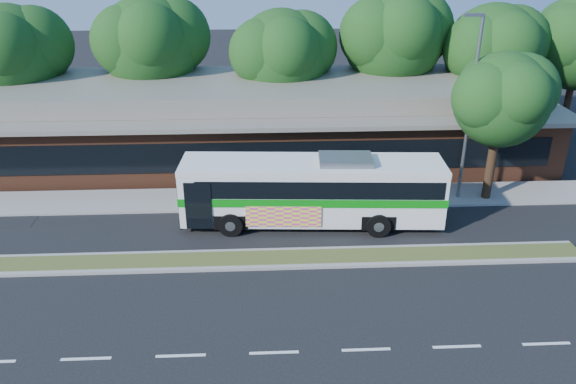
# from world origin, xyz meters

# --- Properties ---
(ground) EXTENTS (120.00, 120.00, 0.00)m
(ground) POSITION_xyz_m (0.00, 0.00, 0.00)
(ground) COLOR black
(ground) RESTS_ON ground
(median_strip) EXTENTS (26.00, 1.10, 0.15)m
(median_strip) POSITION_xyz_m (0.00, 0.60, 0.07)
(median_strip) COLOR #475122
(median_strip) RESTS_ON ground
(sidewalk) EXTENTS (44.00, 2.60, 0.12)m
(sidewalk) POSITION_xyz_m (0.00, 6.40, 0.06)
(sidewalk) COLOR gray
(sidewalk) RESTS_ON ground
(plaza_building) EXTENTS (33.20, 11.20, 4.45)m
(plaza_building) POSITION_xyz_m (0.00, 12.99, 2.13)
(plaza_building) COLOR brown
(plaza_building) RESTS_ON ground
(lamp_post) EXTENTS (0.93, 0.18, 9.07)m
(lamp_post) POSITION_xyz_m (9.56, 6.00, 4.90)
(lamp_post) COLOR slate
(lamp_post) RESTS_ON ground
(tree_bg_a) EXTENTS (6.47, 5.80, 8.63)m
(tree_bg_a) POSITION_xyz_m (-14.58, 15.14, 5.87)
(tree_bg_a) COLOR black
(tree_bg_a) RESTS_ON ground
(tree_bg_b) EXTENTS (6.69, 6.00, 9.00)m
(tree_bg_b) POSITION_xyz_m (-6.57, 16.14, 6.14)
(tree_bg_b) COLOR black
(tree_bg_b) RESTS_ON ground
(tree_bg_c) EXTENTS (6.24, 5.60, 8.26)m
(tree_bg_c) POSITION_xyz_m (1.40, 15.13, 5.59)
(tree_bg_c) COLOR black
(tree_bg_c) RESTS_ON ground
(tree_bg_d) EXTENTS (6.91, 6.20, 9.37)m
(tree_bg_d) POSITION_xyz_m (8.45, 16.15, 6.42)
(tree_bg_d) COLOR black
(tree_bg_d) RESTS_ON ground
(tree_bg_e) EXTENTS (6.47, 5.80, 8.50)m
(tree_bg_e) POSITION_xyz_m (14.42, 15.14, 5.74)
(tree_bg_e) COLOR black
(tree_bg_e) RESTS_ON ground
(transit_bus) EXTENTS (11.93, 3.26, 3.31)m
(transit_bus) POSITION_xyz_m (2.01, 3.80, 1.84)
(transit_bus) COLOR white
(transit_bus) RESTS_ON ground
(sedan) EXTENTS (4.59, 2.14, 1.30)m
(sedan) POSITION_xyz_m (-10.36, 9.44, 0.65)
(sedan) COLOR silver
(sedan) RESTS_ON ground
(sidewalk_tree) EXTENTS (4.99, 4.48, 7.41)m
(sidewalk_tree) POSITION_xyz_m (11.32, 6.00, 5.27)
(sidewalk_tree) COLOR black
(sidewalk_tree) RESTS_ON ground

